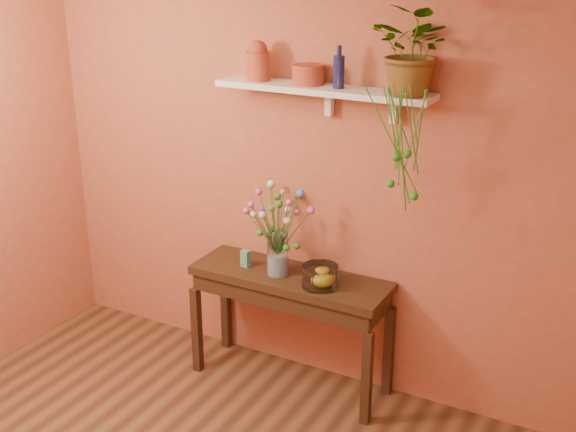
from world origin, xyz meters
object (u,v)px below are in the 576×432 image
glass_vase (277,257)px  glass_bowl (320,277)px  blue_bottle (339,71)px  bouquet (278,211)px  spider_plant (415,50)px  terracotta_jug (258,61)px  sideboard (290,291)px

glass_vase → glass_bowl: 0.31m
blue_bottle → glass_bowl: blue_bottle is taller
blue_bottle → bouquet: (-0.33, -0.10, -0.86)m
spider_plant → glass_bowl: spider_plant is taller
terracotta_jug → blue_bottle: bearing=0.1°
sideboard → blue_bottle: (0.26, 0.08, 1.38)m
sideboard → spider_plant: bearing=6.0°
bouquet → glass_bowl: bouquet is taller
sideboard → terracotta_jug: bearing=162.2°
sideboard → bouquet: bouquet is taller
terracotta_jug → glass_bowl: terracotta_jug is taller
terracotta_jug → bouquet: bearing=-27.2°
spider_plant → glass_bowl: (-0.46, -0.13, -1.35)m
blue_bottle → terracotta_jug: bearing=-179.9°
blue_bottle → glass_vase: (-0.33, -0.12, -1.15)m
terracotta_jug → blue_bottle: (0.52, 0.00, -0.02)m
terracotta_jug → bouquet: (0.18, -0.09, -0.87)m
sideboard → glass_bowl: size_ratio=5.82×
blue_bottle → sideboard: bearing=-162.0°
spider_plant → bouquet: 1.26m
blue_bottle → spider_plant: spider_plant is taller
bouquet → terracotta_jug: bearing=152.8°
terracotta_jug → spider_plant: (0.95, -0.01, 0.12)m
glass_bowl → glass_vase: bearing=174.9°
spider_plant → bouquet: (-0.77, -0.08, -1.00)m
blue_bottle → glass_bowl: 1.21m
sideboard → terracotta_jug: size_ratio=5.40×
sideboard → glass_vase: size_ratio=4.73×
blue_bottle → spider_plant: size_ratio=0.50×
sideboard → blue_bottle: blue_bottle is taller
terracotta_jug → glass_vase: bearing=-31.7°
bouquet → blue_bottle: bearing=15.9°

